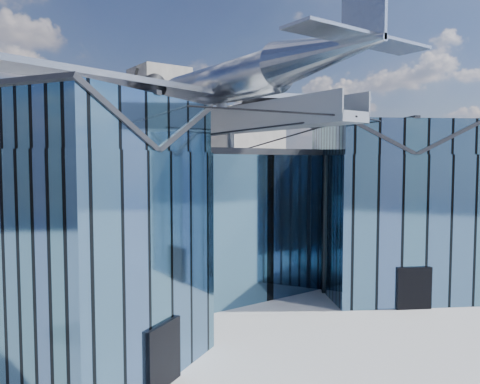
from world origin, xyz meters
TOP-DOWN VIEW (x-y plane):
  - ground_plane at (0.00, 0.00)m, footprint 120.00×120.00m
  - museum at (0.00, 5.82)m, footprint 32.88×24.50m
  - bg_towers at (1.45, 50.49)m, footprint 77.00×24.50m
  - tree_side_e at (30.25, 6.03)m, footprint 4.04×4.04m

SIDE VIEW (x-z plane):
  - ground_plane at x=0.00m, z-range 0.00..0.00m
  - tree_side_e at x=30.25m, z-range 0.88..5.89m
  - museum at x=0.00m, z-range -3.26..14.34m
  - bg_towers at x=1.45m, z-range -2.99..23.01m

